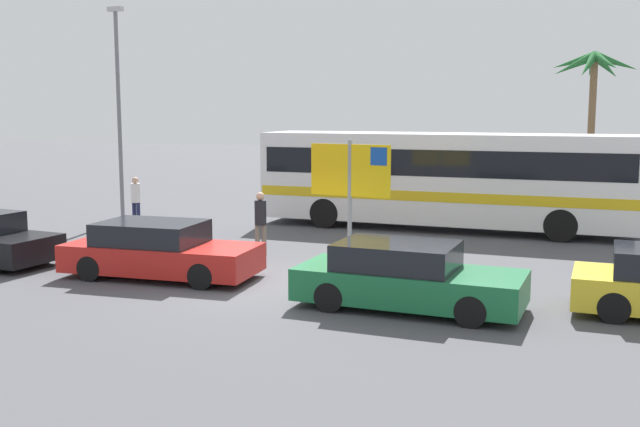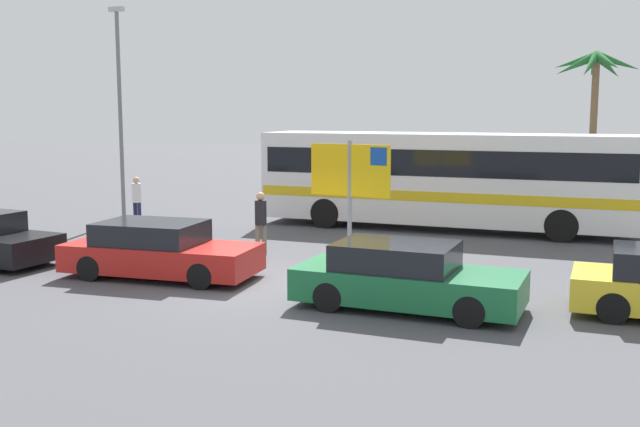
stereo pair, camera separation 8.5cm
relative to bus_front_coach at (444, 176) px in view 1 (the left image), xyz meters
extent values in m
plane|color=#4C4C51|center=(-2.22, -9.33, -1.78)|extent=(120.00, 120.00, 0.00)
cube|color=white|center=(0.00, 0.00, -0.06)|extent=(12.21, 2.59, 2.90)
cube|color=black|center=(0.00, 0.00, 0.49)|extent=(11.73, 2.62, 0.84)
cube|color=gold|center=(0.00, 0.00, -0.57)|extent=(12.09, 2.62, 0.32)
cylinder|color=black|center=(3.79, 1.17, -1.28)|extent=(1.00, 0.28, 1.00)
cylinder|color=black|center=(3.79, -1.17, -1.28)|extent=(1.00, 0.28, 1.00)
cylinder|color=black|center=(-3.79, 1.17, -1.28)|extent=(1.00, 0.28, 1.00)
cylinder|color=black|center=(-3.79, -1.17, -1.28)|extent=(1.00, 0.28, 1.00)
cylinder|color=gray|center=(-1.00, -6.81, -0.18)|extent=(0.11, 0.11, 3.20)
cube|color=yellow|center=(-1.00, -6.81, 0.67)|extent=(2.18, 0.39, 1.30)
cube|color=#1447A8|center=(-0.21, -6.93, 1.04)|extent=(0.45, 0.13, 0.44)
cube|color=red|center=(-4.75, -9.57, -1.30)|extent=(4.69, 2.20, 0.64)
cube|color=black|center=(-5.03, -9.59, -0.72)|extent=(2.49, 1.89, 0.52)
cylinder|color=black|center=(-3.41, -8.60, -1.48)|extent=(0.61, 0.20, 0.60)
cylinder|color=black|center=(-3.28, -10.32, -1.48)|extent=(0.61, 0.20, 0.60)
cylinder|color=black|center=(-6.23, -8.81, -1.48)|extent=(0.61, 0.20, 0.60)
cylinder|color=black|center=(-6.10, -10.53, -1.48)|extent=(0.61, 0.20, 0.60)
cylinder|color=black|center=(-8.69, -9.14, -1.48)|extent=(0.61, 0.20, 0.60)
cylinder|color=black|center=(5.22, -8.27, -1.48)|extent=(0.60, 0.16, 0.60)
cylinder|color=black|center=(5.22, -9.88, -1.48)|extent=(0.60, 0.16, 0.60)
cube|color=#196638|center=(1.41, -10.22, -1.30)|extent=(4.52, 1.95, 0.64)
cube|color=black|center=(1.15, -10.21, -0.72)|extent=(2.37, 1.75, 0.52)
cylinder|color=black|center=(2.82, -9.40, -1.48)|extent=(0.60, 0.17, 0.60)
cylinder|color=black|center=(2.78, -11.10, -1.48)|extent=(0.60, 0.17, 0.60)
cylinder|color=black|center=(0.05, -9.33, -1.48)|extent=(0.60, 0.17, 0.60)
cylinder|color=black|center=(0.01, -11.03, -1.48)|extent=(0.60, 0.17, 0.60)
cylinder|color=#1E2347|center=(-10.01, -3.14, -1.38)|extent=(0.13, 0.13, 0.82)
cylinder|color=#1E2347|center=(-9.83, -3.16, -1.38)|extent=(0.13, 0.13, 0.82)
cylinder|color=silver|center=(-9.92, -3.15, -0.64)|extent=(0.32, 0.32, 0.65)
sphere|color=tan|center=(-9.92, -3.15, -0.21)|extent=(0.22, 0.22, 0.22)
cylinder|color=#706656|center=(-3.83, -6.31, -1.36)|extent=(0.13, 0.13, 0.84)
cylinder|color=#706656|center=(-3.66, -6.23, -1.36)|extent=(0.13, 0.13, 0.84)
cylinder|color=black|center=(-3.74, -6.27, -0.61)|extent=(0.32, 0.32, 0.67)
sphere|color=tan|center=(-3.74, -6.27, -0.16)|extent=(0.23, 0.23, 0.23)
cylinder|color=slate|center=(-11.15, -2.22, 1.86)|extent=(0.14, 0.14, 7.30)
cube|color=#B2B2B7|center=(-11.15, -2.22, 5.61)|extent=(0.56, 0.20, 0.16)
cylinder|color=brown|center=(4.28, 11.67, 1.28)|extent=(0.32, 0.32, 6.14)
cone|color=#23662D|center=(5.19, 11.82, 4.24)|extent=(2.03, 0.74, 1.05)
cone|color=#23662D|center=(4.77, 12.38, 4.10)|extent=(1.45, 1.84, 1.30)
cone|color=#23662D|center=(4.16, 12.55, 4.15)|extent=(0.71, 2.00, 1.21)
cone|color=#23662D|center=(3.37, 11.91, 4.31)|extent=(2.04, 0.93, 0.91)
cone|color=#23662D|center=(3.45, 11.38, 4.14)|extent=(1.99, 1.06, 1.22)
cone|color=#23662D|center=(4.05, 10.86, 4.08)|extent=(0.96, 1.96, 1.33)
cone|color=#23662D|center=(4.75, 10.88, 4.23)|extent=(1.39, 1.93, 1.07)
camera|label=1|loc=(4.93, -24.39, 2.16)|focal=41.82mm
camera|label=2|loc=(5.01, -24.36, 2.16)|focal=41.82mm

